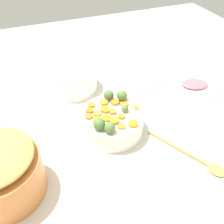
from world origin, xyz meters
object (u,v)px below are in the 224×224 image
object	(u,v)px
wooden_spoon	(203,162)
ham_plate	(199,86)
metal_pot	(1,177)
serving_bowl_carrots	(112,122)
casserole_dish	(72,79)

from	to	relation	value
wooden_spoon	ham_plate	distance (m)	0.48
metal_pot	ham_plate	size ratio (longest dim) A/B	1.08
serving_bowl_carrots	ham_plate	xyz separation A→B (m)	(0.50, 0.13, -0.04)
metal_pot	ham_plate	world-z (taller)	metal_pot
serving_bowl_carrots	ham_plate	world-z (taller)	serving_bowl_carrots
casserole_dish	wooden_spoon	bearing A→B (deg)	-63.33
casserole_dish	ham_plate	distance (m)	0.61
wooden_spoon	casserole_dish	bearing A→B (deg)	116.67
casserole_dish	metal_pot	bearing A→B (deg)	-125.75
metal_pot	wooden_spoon	size ratio (longest dim) A/B	0.88
serving_bowl_carrots	wooden_spoon	world-z (taller)	serving_bowl_carrots
serving_bowl_carrots	ham_plate	distance (m)	0.52
serving_bowl_carrots	ham_plate	bearing A→B (deg)	14.05
serving_bowl_carrots	ham_plate	size ratio (longest dim) A/B	1.03
serving_bowl_carrots	wooden_spoon	bearing A→B (deg)	-48.77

